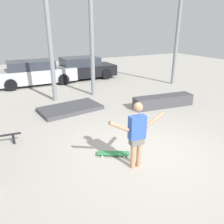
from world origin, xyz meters
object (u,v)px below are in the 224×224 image
object	(u,v)px
skateboarder	(137,133)
skateboard	(113,153)
parked_car_black	(82,68)
manual_pad	(70,108)
grind_box	(163,101)
parked_car_silver	(34,73)

from	to	relation	value
skateboarder	skateboard	world-z (taller)	skateboarder
skateboarder	parked_car_black	bearing A→B (deg)	80.85
skateboard	manual_pad	bearing A→B (deg)	118.64
skateboard	parked_car_black	size ratio (longest dim) A/B	0.20
skateboard	grind_box	world-z (taller)	grind_box
skateboarder	parked_car_silver	xyz separation A→B (m)	(-0.73, 9.43, -0.23)
manual_pad	parked_car_black	bearing A→B (deg)	65.04
grind_box	manual_pad	size ratio (longest dim) A/B	1.09
parked_car_silver	parked_car_black	world-z (taller)	parked_car_silver
skateboarder	manual_pad	bearing A→B (deg)	96.71
grind_box	skateboarder	bearing A→B (deg)	-137.84
parked_car_black	skateboard	bearing A→B (deg)	-105.78
skateboarder	skateboard	size ratio (longest dim) A/B	1.96
grind_box	parked_car_black	distance (m)	6.72
skateboarder	parked_car_silver	size ratio (longest dim) A/B	0.36
grind_box	parked_car_black	world-z (taller)	parked_car_black
skateboard	manual_pad	world-z (taller)	manual_pad
skateboard	grind_box	bearing A→B (deg)	62.41
skateboarder	grind_box	size ratio (longest dim) A/B	0.63
skateboard	grind_box	xyz separation A→B (m)	(3.59, 2.37, 0.17)
parked_car_black	manual_pad	bearing A→B (deg)	-115.35
parked_car_black	grind_box	bearing A→B (deg)	-80.79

